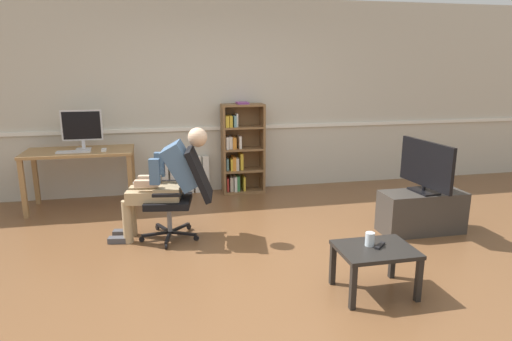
# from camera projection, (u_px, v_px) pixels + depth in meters

# --- Properties ---
(ground_plane) EXTENTS (18.00, 18.00, 0.00)m
(ground_plane) POSITION_uv_depth(u_px,v_px,m) (260.00, 266.00, 4.09)
(ground_plane) COLOR brown
(back_wall) EXTENTS (12.00, 0.13, 2.70)m
(back_wall) POSITION_uv_depth(u_px,v_px,m) (219.00, 98.00, 6.29)
(back_wall) COLOR beige
(back_wall) RESTS_ON ground_plane
(computer_desk) EXTENTS (1.32, 0.65, 0.76)m
(computer_desk) POSITION_uv_depth(u_px,v_px,m) (80.00, 158.00, 5.59)
(computer_desk) COLOR #9E7547
(computer_desk) RESTS_ON ground_plane
(imac_monitor) EXTENTS (0.50, 0.14, 0.50)m
(imac_monitor) POSITION_uv_depth(u_px,v_px,m) (82.00, 127.00, 5.59)
(imac_monitor) COLOR silver
(imac_monitor) RESTS_ON computer_desk
(keyboard) EXTENTS (0.40, 0.12, 0.02)m
(keyboard) POSITION_uv_depth(u_px,v_px,m) (74.00, 152.00, 5.43)
(keyboard) COLOR silver
(keyboard) RESTS_ON computer_desk
(computer_mouse) EXTENTS (0.06, 0.10, 0.03)m
(computer_mouse) POSITION_uv_depth(u_px,v_px,m) (104.00, 150.00, 5.52)
(computer_mouse) COLOR white
(computer_mouse) RESTS_ON computer_desk
(bookshelf) EXTENTS (0.60, 0.29, 1.30)m
(bookshelf) POSITION_uv_depth(u_px,v_px,m) (240.00, 150.00, 6.32)
(bookshelf) COLOR brown
(bookshelf) RESTS_ON ground_plane
(radiator) EXTENTS (0.79, 0.08, 0.53)m
(radiator) POSITION_uv_depth(u_px,v_px,m) (182.00, 175.00, 6.32)
(radiator) COLOR white
(radiator) RESTS_ON ground_plane
(office_chair) EXTENTS (0.81, 0.62, 0.98)m
(office_chair) POSITION_uv_depth(u_px,v_px,m) (182.00, 191.00, 4.63)
(office_chair) COLOR black
(office_chair) RESTS_ON ground_plane
(person_seated) EXTENTS (1.06, 0.47, 1.19)m
(person_seated) POSITION_uv_depth(u_px,v_px,m) (166.00, 180.00, 4.59)
(person_seated) COLOR tan
(person_seated) RESTS_ON ground_plane
(tv_stand) EXTENTS (0.92, 0.37, 0.46)m
(tv_stand) POSITION_uv_depth(u_px,v_px,m) (422.00, 212.00, 4.87)
(tv_stand) COLOR #3D3833
(tv_stand) RESTS_ON ground_plane
(tv_screen) EXTENTS (0.23, 0.81, 0.56)m
(tv_screen) POSITION_uv_depth(u_px,v_px,m) (426.00, 166.00, 4.74)
(tv_screen) COLOR black
(tv_screen) RESTS_ON tv_stand
(coffee_table) EXTENTS (0.61, 0.47, 0.39)m
(coffee_table) POSITION_uv_depth(u_px,v_px,m) (375.00, 255.00, 3.55)
(coffee_table) COLOR black
(coffee_table) RESTS_ON ground_plane
(drinking_glass) EXTENTS (0.08, 0.08, 0.11)m
(drinking_glass) POSITION_uv_depth(u_px,v_px,m) (370.00, 239.00, 3.56)
(drinking_glass) COLOR silver
(drinking_glass) RESTS_ON coffee_table
(spare_remote) EXTENTS (0.13, 0.13, 0.02)m
(spare_remote) POSITION_uv_depth(u_px,v_px,m) (380.00, 245.00, 3.55)
(spare_remote) COLOR black
(spare_remote) RESTS_ON coffee_table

